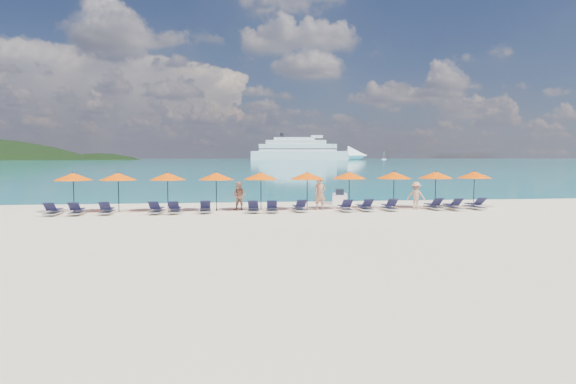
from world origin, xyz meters
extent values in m
plane|color=beige|center=(0.00, 0.00, 0.00)|extent=(1400.00, 1400.00, 0.00)
cube|color=#1FA9B2|center=(0.00, 660.00, 0.01)|extent=(1600.00, 1300.00, 0.01)
ellipsoid|color=black|center=(-150.00, 560.00, -35.00)|extent=(162.00, 126.00, 85.50)
cube|color=white|center=(77.47, 511.94, 4.91)|extent=(109.71, 34.81, 9.82)
cone|color=white|center=(141.62, 502.72, 4.91)|extent=(24.46, 24.46, 21.60)
cube|color=white|center=(75.52, 512.22, 13.75)|extent=(87.91, 28.82, 7.86)
cube|color=white|center=(73.58, 512.50, 19.64)|extent=(68.38, 24.11, 4.91)
cube|color=white|center=(71.64, 512.78, 23.57)|extent=(46.58, 18.12, 3.44)
cube|color=black|center=(75.52, 512.22, 12.27)|extent=(89.01, 29.17, 0.88)
cube|color=black|center=(75.52, 512.22, 15.71)|extent=(86.81, 28.47, 0.88)
cylinder|color=black|center=(58.22, 514.71, 27.50)|extent=(4.32, 4.32, 5.40)
cube|color=white|center=(146.62, 543.90, 0.80)|extent=(6.00, 2.00, 1.60)
cylinder|color=white|center=(146.62, 543.90, 6.00)|extent=(0.36, 0.36, 10.01)
cube|color=white|center=(185.62, 541.94, 0.70)|extent=(5.22, 1.74, 1.39)
cylinder|color=white|center=(185.62, 541.94, 5.22)|extent=(0.31, 0.31, 8.70)
cube|color=white|center=(4.22, 8.51, 0.32)|extent=(1.51, 2.72, 0.59)
cube|color=black|center=(4.17, 8.30, 0.75)|extent=(0.76, 1.16, 0.38)
cylinder|color=black|center=(4.36, 9.14, 0.91)|extent=(0.59, 0.19, 0.06)
imported|color=tan|center=(2.12, 4.65, 0.96)|extent=(0.74, 0.53, 1.92)
imported|color=tan|center=(-2.61, 5.02, 0.84)|extent=(0.94, 0.77, 1.69)
imported|color=tan|center=(7.81, 4.14, 0.83)|extent=(1.18, 0.90, 1.65)
cylinder|color=black|center=(-11.89, 5.13, 1.10)|extent=(0.05, 0.05, 2.20)
cone|color=#FF5000|center=(-11.89, 5.13, 2.02)|extent=(2.10, 2.10, 0.42)
sphere|color=black|center=(-11.89, 5.13, 2.24)|extent=(0.08, 0.08, 0.08)
cylinder|color=black|center=(-9.43, 5.02, 1.10)|extent=(0.05, 0.05, 2.20)
cone|color=#FF5000|center=(-9.43, 5.02, 2.02)|extent=(2.10, 2.10, 0.42)
sphere|color=black|center=(-9.43, 5.02, 2.24)|extent=(0.08, 0.08, 0.08)
cylinder|color=black|center=(-6.70, 4.97, 1.10)|extent=(0.05, 0.05, 2.20)
cone|color=#FF5000|center=(-6.70, 4.97, 2.02)|extent=(2.10, 2.10, 0.42)
sphere|color=black|center=(-6.70, 4.97, 2.24)|extent=(0.08, 0.08, 0.08)
cylinder|color=black|center=(-3.94, 4.87, 1.10)|extent=(0.05, 0.05, 2.20)
cone|color=#FF5000|center=(-3.94, 4.87, 2.02)|extent=(2.10, 2.10, 0.42)
sphere|color=black|center=(-3.94, 4.87, 2.24)|extent=(0.08, 0.08, 0.08)
cylinder|color=black|center=(-1.36, 4.91, 1.10)|extent=(0.05, 0.05, 2.20)
cone|color=#FF5000|center=(-1.36, 4.91, 2.02)|extent=(2.10, 2.10, 0.42)
sphere|color=black|center=(-1.36, 4.91, 2.24)|extent=(0.08, 0.08, 0.08)
cylinder|color=black|center=(1.38, 4.84, 1.10)|extent=(0.05, 0.05, 2.20)
cone|color=#FF5000|center=(1.38, 4.84, 2.02)|extent=(2.10, 2.10, 0.42)
sphere|color=black|center=(1.38, 4.84, 2.24)|extent=(0.08, 0.08, 0.08)
cylinder|color=black|center=(3.99, 5.11, 1.10)|extent=(0.05, 0.05, 2.20)
cone|color=#FF5000|center=(3.99, 5.11, 2.02)|extent=(2.10, 2.10, 0.42)
sphere|color=black|center=(3.99, 5.11, 2.24)|extent=(0.08, 0.08, 0.08)
cylinder|color=black|center=(6.72, 4.94, 1.10)|extent=(0.05, 0.05, 2.20)
cone|color=#FF5000|center=(6.72, 4.94, 2.02)|extent=(2.10, 2.10, 0.42)
sphere|color=black|center=(6.72, 4.94, 2.24)|extent=(0.08, 0.08, 0.08)
cylinder|color=black|center=(9.39, 4.97, 1.10)|extent=(0.05, 0.05, 2.20)
cone|color=#FF5000|center=(9.39, 4.97, 2.02)|extent=(2.10, 2.10, 0.42)
sphere|color=black|center=(9.39, 4.97, 2.24)|extent=(0.08, 0.08, 0.08)
cylinder|color=black|center=(11.92, 5.00, 1.10)|extent=(0.05, 0.05, 2.20)
cone|color=#FF5000|center=(11.92, 5.00, 2.02)|extent=(2.10, 2.10, 0.42)
sphere|color=black|center=(11.92, 5.00, 2.24)|extent=(0.08, 0.08, 0.08)
cube|color=silver|center=(-12.55, 3.79, 0.14)|extent=(0.66, 1.71, 0.06)
cube|color=black|center=(-12.55, 4.04, 0.30)|extent=(0.58, 1.11, 0.04)
cube|color=black|center=(-12.53, 3.24, 0.55)|extent=(0.56, 0.55, 0.43)
cube|color=silver|center=(-11.36, 3.83, 0.14)|extent=(0.71, 1.73, 0.06)
cube|color=black|center=(-11.38, 4.08, 0.30)|extent=(0.61, 1.13, 0.04)
cube|color=black|center=(-11.33, 3.28, 0.55)|extent=(0.58, 0.57, 0.43)
cube|color=silver|center=(-9.83, 3.91, 0.14)|extent=(0.70, 1.73, 0.06)
cube|color=black|center=(-9.84, 4.16, 0.30)|extent=(0.60, 1.12, 0.04)
cube|color=black|center=(-9.80, 3.36, 0.55)|extent=(0.57, 0.56, 0.43)
cube|color=silver|center=(-7.17, 3.80, 0.14)|extent=(0.78, 1.75, 0.06)
cube|color=black|center=(-7.15, 4.05, 0.30)|extent=(0.65, 1.15, 0.04)
cube|color=black|center=(-7.22, 3.26, 0.55)|extent=(0.60, 0.59, 0.43)
cube|color=silver|center=(-6.18, 3.77, 0.14)|extent=(0.64, 1.71, 0.06)
cube|color=black|center=(-6.18, 4.02, 0.30)|extent=(0.56, 1.11, 0.04)
cube|color=black|center=(-6.19, 3.22, 0.55)|extent=(0.56, 0.54, 0.43)
cube|color=silver|center=(-4.54, 3.96, 0.14)|extent=(0.71, 1.73, 0.06)
cube|color=black|center=(-4.56, 4.21, 0.30)|extent=(0.61, 1.13, 0.04)
cube|color=black|center=(-4.51, 3.41, 0.55)|extent=(0.58, 0.57, 0.43)
cube|color=silver|center=(-1.86, 3.74, 0.14)|extent=(0.77, 1.75, 0.06)
cube|color=black|center=(-1.84, 3.99, 0.30)|extent=(0.65, 1.15, 0.04)
cube|color=black|center=(-1.91, 3.19, 0.55)|extent=(0.60, 0.59, 0.43)
cube|color=silver|center=(-0.82, 3.66, 0.14)|extent=(0.78, 1.75, 0.06)
cube|color=black|center=(-0.80, 3.91, 0.30)|extent=(0.65, 1.15, 0.04)
cube|color=black|center=(-0.88, 3.12, 0.55)|extent=(0.60, 0.59, 0.43)
cube|color=silver|center=(0.76, 3.84, 0.14)|extent=(0.69, 1.72, 0.06)
cube|color=black|center=(0.75, 4.09, 0.30)|extent=(0.60, 1.12, 0.04)
cube|color=black|center=(0.78, 3.29, 0.55)|extent=(0.57, 0.56, 0.43)
cube|color=silver|center=(3.37, 3.67, 0.14)|extent=(0.62, 1.70, 0.06)
cube|color=black|center=(3.38, 3.92, 0.30)|extent=(0.55, 1.10, 0.04)
cube|color=black|center=(3.37, 3.12, 0.55)|extent=(0.55, 0.54, 0.43)
cube|color=silver|center=(4.58, 3.79, 0.14)|extent=(0.71, 1.73, 0.06)
cube|color=black|center=(4.57, 4.04, 0.30)|extent=(0.61, 1.13, 0.04)
cube|color=black|center=(4.61, 3.24, 0.55)|extent=(0.58, 0.56, 0.43)
cube|color=silver|center=(6.06, 3.81, 0.14)|extent=(0.67, 1.72, 0.06)
cube|color=black|center=(6.07, 4.06, 0.30)|extent=(0.58, 1.12, 0.04)
cube|color=black|center=(6.04, 3.26, 0.55)|extent=(0.57, 0.55, 0.43)
cube|color=silver|center=(8.82, 3.93, 0.14)|extent=(0.63, 1.70, 0.06)
cube|color=black|center=(8.82, 4.18, 0.30)|extent=(0.56, 1.10, 0.04)
cube|color=black|center=(8.81, 3.38, 0.55)|extent=(0.55, 0.54, 0.43)
cube|color=silver|center=(9.86, 3.61, 0.14)|extent=(0.63, 1.70, 0.06)
cube|color=black|center=(9.86, 3.86, 0.30)|extent=(0.56, 1.10, 0.04)
cube|color=black|center=(9.86, 3.06, 0.55)|extent=(0.55, 0.54, 0.43)
cube|color=silver|center=(11.37, 3.84, 0.14)|extent=(0.72, 1.73, 0.06)
cube|color=black|center=(11.36, 4.09, 0.30)|extent=(0.62, 1.13, 0.04)
cube|color=black|center=(11.41, 3.29, 0.55)|extent=(0.58, 0.57, 0.43)
camera|label=1|loc=(-3.31, -23.12, 3.11)|focal=30.00mm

